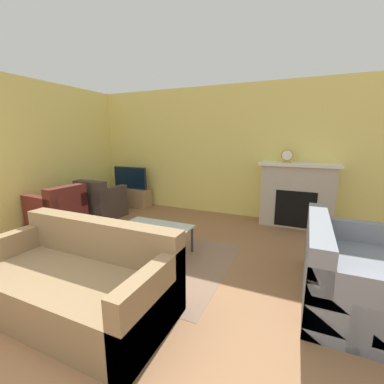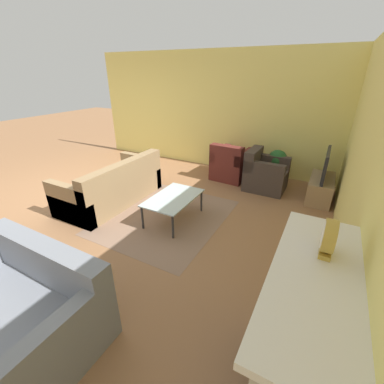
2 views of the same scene
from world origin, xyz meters
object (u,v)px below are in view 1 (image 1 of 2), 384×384
at_px(armchair_by_window, 58,213).
at_px(potted_plant, 92,193).
at_px(couch_loveseat, 352,275).
at_px(coffee_table, 154,229).
at_px(couch_sectional, 78,282).
at_px(mantel_clock, 287,156).
at_px(tv, 130,178).
at_px(armchair_accent, 101,204).

xyz_separation_m(armchair_by_window, potted_plant, (-0.13, 0.97, 0.17)).
height_order(couch_loveseat, coffee_table, couch_loveseat).
relative_size(couch_sectional, mantel_clock, 7.84).
bearing_deg(tv, coffee_table, -46.28).
xyz_separation_m(tv, mantel_clock, (3.53, 0.08, 0.63)).
xyz_separation_m(armchair_accent, mantel_clock, (3.48, 1.14, 1.02)).
height_order(couch_sectional, couch_loveseat, same).
distance_m(armchair_by_window, potted_plant, 0.99).
bearing_deg(coffee_table, armchair_accent, 152.61).
bearing_deg(tv, couch_loveseat, -26.44).
relative_size(couch_loveseat, armchair_by_window, 1.75).
xyz_separation_m(couch_sectional, couch_loveseat, (2.43, 1.22, -0.00)).
xyz_separation_m(couch_loveseat, armchair_by_window, (-4.58, 0.29, 0.01)).
distance_m(couch_sectional, coffee_table, 1.34).
bearing_deg(potted_plant, couch_sectional, -47.44).
distance_m(couch_loveseat, mantel_clock, 2.62).
bearing_deg(mantel_clock, potted_plant, -165.63).
distance_m(tv, armchair_by_window, 1.94).
relative_size(tv, armchair_by_window, 1.02).
xyz_separation_m(potted_plant, mantel_clock, (3.87, 0.99, 0.85)).
distance_m(couch_sectional, armchair_accent, 3.01).
bearing_deg(armchair_by_window, potted_plant, -168.36).
relative_size(couch_sectional, potted_plant, 2.53).
height_order(couch_sectional, coffee_table, couch_sectional).
distance_m(armchair_by_window, armchair_accent, 0.86).
distance_m(armchair_accent, coffee_table, 2.17).
bearing_deg(tv, mantel_clock, 1.22).
xyz_separation_m(armchair_by_window, coffee_table, (2.17, -0.18, 0.07)).
xyz_separation_m(armchair_accent, potted_plant, (-0.38, 0.15, 0.16)).
distance_m(couch_loveseat, potted_plant, 4.89).
bearing_deg(mantel_clock, couch_sectional, -114.45).
height_order(couch_sectional, armchair_by_window, same).
bearing_deg(couch_loveseat, mantel_clock, 20.69).
height_order(armchair_by_window, armchair_accent, same).
bearing_deg(coffee_table, mantel_clock, 53.88).
xyz_separation_m(coffee_table, potted_plant, (-2.31, 1.15, 0.10)).
distance_m(tv, mantel_clock, 3.59).
relative_size(couch_loveseat, mantel_clock, 6.29).
xyz_separation_m(tv, couch_loveseat, (4.38, -2.18, -0.40)).
bearing_deg(coffee_table, couch_sectional, -90.92).
bearing_deg(coffee_table, armchair_by_window, 175.39).
relative_size(tv, potted_plant, 1.19).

